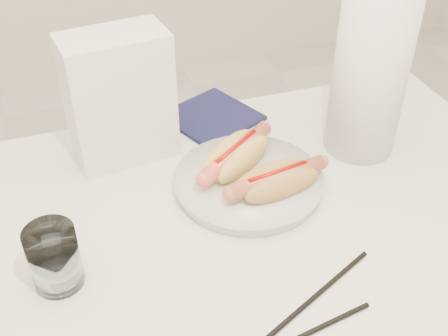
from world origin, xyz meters
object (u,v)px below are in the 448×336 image
object	(u,v)px
plate	(248,183)
hotdog_right	(277,181)
paper_towel_roll	(369,77)
table	(213,276)
water_glass	(54,257)
hotdog_left	(236,156)
napkin_box	(120,98)

from	to	relation	value
plate	hotdog_right	world-z (taller)	hotdog_right
hotdog_right	paper_towel_roll	xyz separation A→B (m)	(0.21, 0.10, 0.10)
table	plate	distance (m)	0.17
water_glass	hotdog_left	bearing A→B (deg)	25.32
table	napkin_box	size ratio (longest dim) A/B	5.09
hotdog_left	hotdog_right	xyz separation A→B (m)	(0.04, -0.08, -0.00)
hotdog_left	hotdog_right	bearing A→B (deg)	-99.73
plate	napkin_box	xyz separation A→B (m)	(-0.18, 0.17, 0.11)
hotdog_left	napkin_box	distance (m)	0.22
plate	paper_towel_roll	world-z (taller)	paper_towel_roll
hotdog_right	paper_towel_roll	bearing A→B (deg)	15.76
table	napkin_box	world-z (taller)	napkin_box
table	hotdog_right	world-z (taller)	hotdog_right
napkin_box	table	bearing A→B (deg)	-82.95
plate	hotdog_left	xyz separation A→B (m)	(-0.01, 0.04, 0.03)
hotdog_left	hotdog_right	size ratio (longest dim) A/B	0.93
napkin_box	water_glass	bearing A→B (deg)	-125.90
hotdog_left	plate	bearing A→B (deg)	-112.10
table	paper_towel_roll	xyz separation A→B (m)	(0.34, 0.17, 0.20)
plate	napkin_box	world-z (taller)	napkin_box
table	paper_towel_roll	world-z (taller)	paper_towel_roll
water_glass	table	bearing A→B (deg)	-2.42
water_glass	paper_towel_roll	size ratio (longest dim) A/B	0.34
water_glass	paper_towel_roll	bearing A→B (deg)	16.25
hotdog_left	water_glass	distance (m)	0.35
paper_towel_roll	plate	bearing A→B (deg)	-167.42
table	paper_towel_roll	size ratio (longest dim) A/B	4.14
hotdog_right	napkin_box	xyz separation A→B (m)	(-0.21, 0.21, 0.08)
plate	water_glass	world-z (taller)	water_glass
plate	hotdog_left	world-z (taller)	hotdog_left
hotdog_left	paper_towel_roll	distance (m)	0.27
hotdog_left	paper_towel_roll	world-z (taller)	paper_towel_roll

